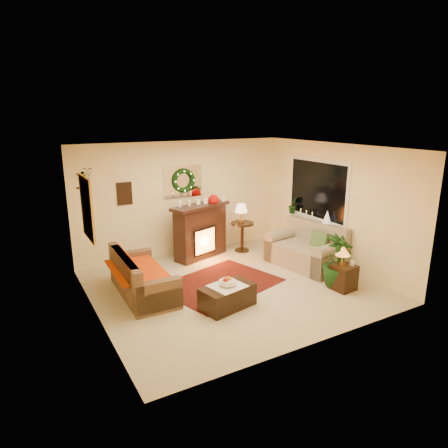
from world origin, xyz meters
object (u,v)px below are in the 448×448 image
sofa (143,272)px  end_table_square (343,276)px  side_table_round (242,238)px  coffee_table (227,296)px  loveseat (305,247)px  fireplace (200,234)px

sofa → end_table_square: 3.68m
side_table_round → coffee_table: (-1.75, -2.35, -0.12)m
loveseat → side_table_round: bearing=104.2°
side_table_round → fireplace: bearing=174.2°
end_table_square → fireplace: bearing=117.8°
sofa → loveseat: loveseat is taller
sofa → fireplace: (1.76, 1.25, 0.12)m
loveseat → coffee_table: 2.55m
side_table_round → loveseat: bearing=-66.7°
sofa → fireplace: bearing=36.7°
fireplace → coffee_table: fireplace is taller
fireplace → loveseat: fireplace is taller
fireplace → loveseat: (1.69, -1.61, -0.13)m
loveseat → end_table_square: loveseat is taller
side_table_round → end_table_square: size_ratio=1.46×
coffee_table → end_table_square: bearing=-23.0°
sofa → loveseat: size_ratio=1.14×
side_table_round → end_table_square: 2.83m
sofa → coffee_table: bearing=-47.4°
loveseat → end_table_square: (-0.17, -1.28, -0.15)m
coffee_table → sofa: bearing=119.2°
fireplace → sofa: bearing=-162.8°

